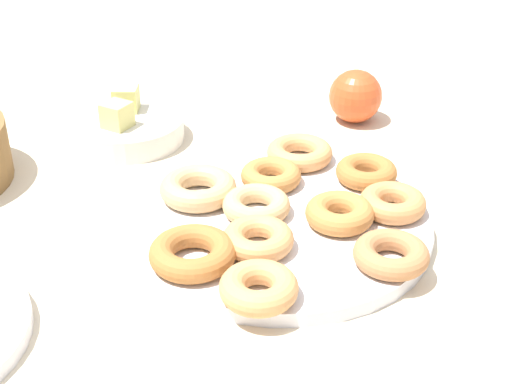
{
  "coord_description": "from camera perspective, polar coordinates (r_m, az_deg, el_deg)",
  "views": [
    {
      "loc": [
        -0.72,
        -0.17,
        0.48
      ],
      "look_at": [
        0.0,
        0.03,
        0.05
      ],
      "focal_mm": 51.65,
      "sensor_mm": 36.0,
      "label": 1
    }
  ],
  "objects": [
    {
      "name": "donut_10",
      "position": [
        0.99,
        3.4,
        3.06
      ],
      "size": [
        0.12,
        0.12,
        0.03
      ],
      "primitive_type": "torus",
      "rotation": [
        0.0,
        0.0,
        1.09
      ],
      "color": "tan",
      "rests_on": "donut_plate"
    },
    {
      "name": "apple",
      "position": [
        1.15,
        7.71,
        7.36
      ],
      "size": [
        0.08,
        0.08,
        0.08
      ],
      "primitive_type": "sphere",
      "color": "#CC4C23",
      "rests_on": "ground_plane"
    },
    {
      "name": "donut_7",
      "position": [
        0.95,
        8.54,
        1.55
      ],
      "size": [
        0.08,
        0.08,
        0.03
      ],
      "primitive_type": "torus",
      "rotation": [
        0.0,
        0.0,
        3.21
      ],
      "color": "#AD6B33",
      "rests_on": "donut_plate"
    },
    {
      "name": "donut_5",
      "position": [
        0.86,
        6.49,
        -1.65
      ],
      "size": [
        0.11,
        0.11,
        0.03
      ],
      "primitive_type": "torus",
      "rotation": [
        0.0,
        0.0,
        0.69
      ],
      "color": "#BC7A3D",
      "rests_on": "donut_plate"
    },
    {
      "name": "donut_6",
      "position": [
        0.79,
        -4.94,
        -4.73
      ],
      "size": [
        0.13,
        0.13,
        0.03
      ],
      "primitive_type": "torus",
      "rotation": [
        0.0,
        0.0,
        4.13
      ],
      "color": "#AD6B33",
      "rests_on": "donut_plate"
    },
    {
      "name": "donut_0",
      "position": [
        0.91,
        -4.5,
        0.31
      ],
      "size": [
        0.1,
        0.1,
        0.03
      ],
      "primitive_type": "torus",
      "rotation": [
        0.0,
        0.0,
        3.07
      ],
      "color": "tan",
      "rests_on": "donut_plate"
    },
    {
      "name": "fruit_bowl",
      "position": [
        1.1,
        -9.91,
        4.81
      ],
      "size": [
        0.17,
        0.17,
        0.03
      ],
      "primitive_type": "cylinder",
      "color": "silver",
      "rests_on": "ground_plane"
    },
    {
      "name": "donut_3",
      "position": [
        0.8,
        10.42,
        -4.77
      ],
      "size": [
        0.1,
        0.1,
        0.02
      ],
      "primitive_type": "torus",
      "rotation": [
        0.0,
        0.0,
        0.27
      ],
      "color": "#B27547",
      "rests_on": "donut_plate"
    },
    {
      "name": "donut_4",
      "position": [
        0.93,
        1.17,
        1.29
      ],
      "size": [
        0.11,
        0.11,
        0.02
      ],
      "primitive_type": "torus",
      "rotation": [
        0.0,
        0.0,
        3.65
      ],
      "color": "#BC7A3D",
      "rests_on": "donut_plate"
    },
    {
      "name": "donut_1",
      "position": [
        0.74,
        0.21,
        -7.42
      ],
      "size": [
        0.11,
        0.11,
        0.03
      ],
      "primitive_type": "torus",
      "rotation": [
        0.0,
        0.0,
        2.11
      ],
      "color": "tan",
      "rests_on": "donut_plate"
    },
    {
      "name": "donut_8",
      "position": [
        0.89,
        10.53,
        -0.83
      ],
      "size": [
        0.11,
        0.11,
        0.03
      ],
      "primitive_type": "torus",
      "rotation": [
        0.0,
        0.0,
        0.63
      ],
      "color": "#C6844C",
      "rests_on": "donut_plate"
    },
    {
      "name": "ground_plane",
      "position": [
        0.88,
        1.88,
        -2.95
      ],
      "size": [
        2.4,
        2.4,
        0.0
      ],
      "primitive_type": "plane",
      "color": "beige"
    },
    {
      "name": "donut_2",
      "position": [
        0.87,
        0.1,
        -0.9
      ],
      "size": [
        0.09,
        0.09,
        0.02
      ],
      "primitive_type": "torus",
      "rotation": [
        0.0,
        0.0,
        3.03
      ],
      "color": "tan",
      "rests_on": "donut_plate"
    },
    {
      "name": "melon_chunk_right",
      "position": [
        1.12,
        -10.03,
        7.12
      ],
      "size": [
        0.04,
        0.04,
        0.04
      ],
      "primitive_type": "cube",
      "rotation": [
        0.0,
        0.0,
        0.26
      ],
      "color": "#DBD67A",
      "rests_on": "fruit_bowl"
    },
    {
      "name": "donut_9",
      "position": [
        0.81,
        0.15,
        -3.66
      ],
      "size": [
        0.11,
        0.11,
        0.03
      ],
      "primitive_type": "torus",
      "rotation": [
        0.0,
        0.0,
        4.13
      ],
      "color": "tan",
      "rests_on": "donut_plate"
    },
    {
      "name": "melon_chunk_left",
      "position": [
        1.06,
        -10.73,
        5.87
      ],
      "size": [
        0.04,
        0.04,
        0.04
      ],
      "primitive_type": "cube",
      "rotation": [
        0.0,
        0.0,
        -0.25
      ],
      "color": "#DBD67A",
      "rests_on": "fruit_bowl"
    },
    {
      "name": "donut_plate",
      "position": [
        0.88,
        1.89,
        -2.47
      ],
      "size": [
        0.36,
        0.36,
        0.02
      ],
      "primitive_type": "cylinder",
      "color": "silver",
      "rests_on": "ground_plane"
    }
  ]
}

